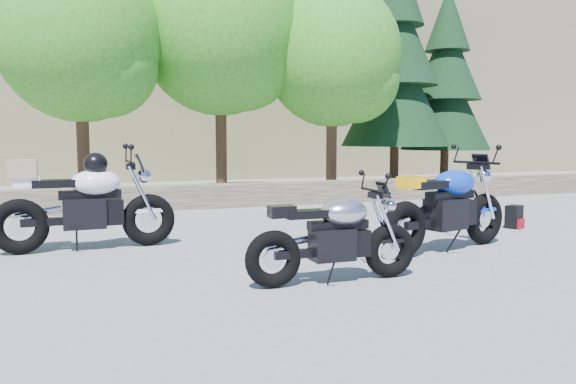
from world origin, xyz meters
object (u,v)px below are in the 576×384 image
at_px(silver_bike, 335,238).
at_px(blue_bike, 448,208).
at_px(backpack, 514,217).
at_px(white_bike, 85,202).

distance_m(silver_bike, blue_bike, 2.35).
bearing_deg(backpack, white_bike, 150.83).
xyz_separation_m(white_bike, backpack, (6.77, -0.53, -0.46)).
height_order(white_bike, blue_bike, white_bike).
relative_size(white_bike, backpack, 6.19).
bearing_deg(silver_bike, blue_bike, 25.94).
relative_size(blue_bike, backpack, 6.06).
relative_size(silver_bike, blue_bike, 0.83).
distance_m(white_bike, blue_bike, 4.88).
bearing_deg(backpack, silver_bike, -177.91).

